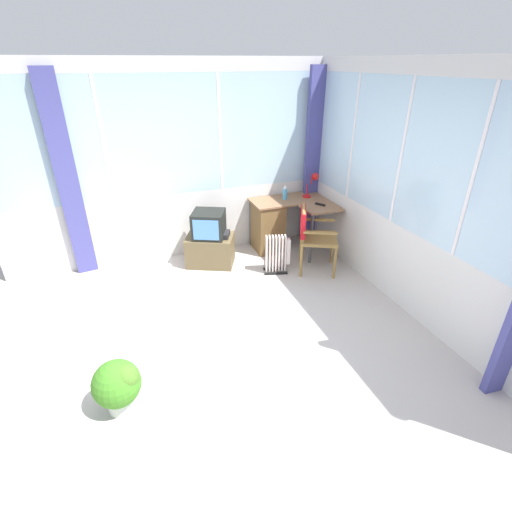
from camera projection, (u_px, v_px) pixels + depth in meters
name	position (u px, v px, depth m)	size (l,w,h in m)	color
ground	(217.00, 357.00, 3.76)	(5.49, 5.63, 0.06)	#BCB3AE
north_window_panel	(167.00, 167.00, 5.09)	(4.49, 0.07, 2.64)	silver
east_window_panel	(428.00, 201.00, 3.83)	(0.07, 4.63, 2.64)	silver
curtain_north_left	(67.00, 181.00, 4.66)	(0.25, 0.07, 2.54)	#474790
curtain_corner	(313.00, 159.00, 5.66)	(0.25, 0.07, 2.54)	#474790
desk	(271.00, 224.00, 5.66)	(1.11, 0.94, 0.76)	#8D6445
desk_lamp	(314.00, 182.00, 5.56)	(0.23, 0.20, 0.37)	red
tv_remote	(320.00, 204.00, 5.36)	(0.04, 0.15, 0.02)	black
spray_bottle	(285.00, 192.00, 5.55)	(0.06, 0.06, 0.22)	#4BA8DC
wooden_armchair	(310.00, 231.00, 5.02)	(0.65, 0.64, 0.89)	olive
tv_on_stand	(210.00, 241.00, 5.27)	(0.77, 0.67, 0.79)	brown
space_heater	(278.00, 254.00, 5.08)	(0.37, 0.24, 0.54)	silver
potted_plant	(118.00, 384.00, 3.04)	(0.39, 0.39, 0.48)	silver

